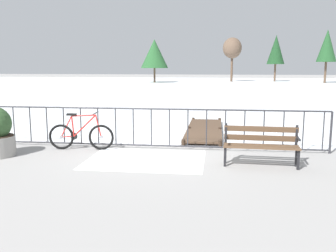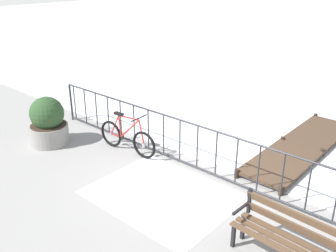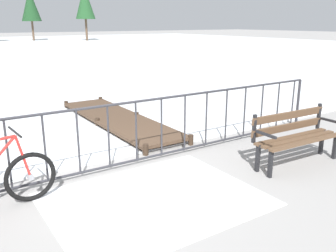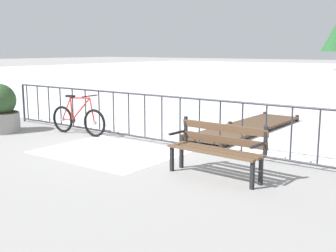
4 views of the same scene
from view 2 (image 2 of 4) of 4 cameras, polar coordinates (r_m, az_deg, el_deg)
ground_plane at (r=8.22m, az=4.36°, el=-6.72°), size 160.00×160.00×0.00m
snow_patch at (r=7.37m, az=-0.86°, el=-10.38°), size 2.71×2.12×0.01m
railing_fence at (r=7.96m, az=4.48°, el=-3.21°), size 9.06×0.06×1.07m
bicycle_near_railing at (r=8.87m, az=-6.28°, el=-1.78°), size 1.71×0.52×0.97m
park_bench at (r=5.86m, az=17.80°, el=-15.49°), size 1.62×0.56×0.89m
planter_with_shrub at (r=9.66m, az=-17.79°, el=0.52°), size 0.94×0.94×1.21m
wooden_dock at (r=9.55m, az=19.67°, el=-2.86°), size 1.10×4.37×0.20m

